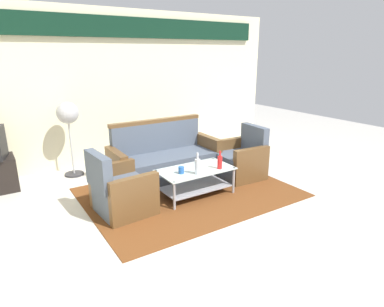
{
  "coord_description": "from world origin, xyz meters",
  "views": [
    {
      "loc": [
        -2.47,
        -3.0,
        2.05
      ],
      "look_at": [
        -0.03,
        0.78,
        0.65
      ],
      "focal_mm": 30.74,
      "sensor_mm": 36.0,
      "label": 1
    }
  ],
  "objects_px": {
    "cup": "(181,170)",
    "pedestal_fan": "(68,117)",
    "armchair_right": "(241,160)",
    "bottle_clear": "(197,166)",
    "coffee_table": "(195,178)",
    "armchair_left": "(121,192)",
    "couch": "(164,161)",
    "bottle_red": "(220,162)"
  },
  "relations": [
    {
      "from": "coffee_table",
      "to": "cup",
      "type": "xyz_separation_m",
      "value": [
        -0.27,
        -0.04,
        0.19
      ]
    },
    {
      "from": "cup",
      "to": "bottle_red",
      "type": "bearing_deg",
      "value": -12.75
    },
    {
      "from": "bottle_clear",
      "to": "armchair_right",
      "type": "bearing_deg",
      "value": 19.47
    },
    {
      "from": "pedestal_fan",
      "to": "armchair_left",
      "type": "bearing_deg",
      "value": -83.97
    },
    {
      "from": "bottle_red",
      "to": "pedestal_fan",
      "type": "xyz_separation_m",
      "value": [
        -1.62,
        2.01,
        0.5
      ]
    },
    {
      "from": "armchair_right",
      "to": "bottle_clear",
      "type": "relative_size",
      "value": 2.75
    },
    {
      "from": "coffee_table",
      "to": "bottle_red",
      "type": "bearing_deg",
      "value": -28.94
    },
    {
      "from": "armchair_left",
      "to": "pedestal_fan",
      "type": "xyz_separation_m",
      "value": [
        -0.19,
        1.76,
        0.73
      ]
    },
    {
      "from": "cup",
      "to": "pedestal_fan",
      "type": "relative_size",
      "value": 0.08
    },
    {
      "from": "bottle_clear",
      "to": "bottle_red",
      "type": "distance_m",
      "value": 0.4
    },
    {
      "from": "armchair_right",
      "to": "couch",
      "type": "bearing_deg",
      "value": 65.1
    },
    {
      "from": "armchair_right",
      "to": "pedestal_fan",
      "type": "distance_m",
      "value": 2.96
    },
    {
      "from": "armchair_left",
      "to": "armchair_right",
      "type": "distance_m",
      "value": 2.19
    },
    {
      "from": "bottle_clear",
      "to": "pedestal_fan",
      "type": "distance_m",
      "value": 2.41
    },
    {
      "from": "cup",
      "to": "armchair_right",
      "type": "bearing_deg",
      "value": 11.44
    },
    {
      "from": "couch",
      "to": "bottle_clear",
      "type": "relative_size",
      "value": 5.83
    },
    {
      "from": "armchair_right",
      "to": "cup",
      "type": "relative_size",
      "value": 8.5
    },
    {
      "from": "armchair_left",
      "to": "coffee_table",
      "type": "bearing_deg",
      "value": 81.73
    },
    {
      "from": "cup",
      "to": "pedestal_fan",
      "type": "xyz_separation_m",
      "value": [
        -1.04,
        1.88,
        0.55
      ]
    },
    {
      "from": "couch",
      "to": "bottle_red",
      "type": "distance_m",
      "value": 1.1
    },
    {
      "from": "pedestal_fan",
      "to": "bottle_clear",
      "type": "bearing_deg",
      "value": -58.76
    },
    {
      "from": "couch",
      "to": "pedestal_fan",
      "type": "height_order",
      "value": "pedestal_fan"
    },
    {
      "from": "bottle_red",
      "to": "cup",
      "type": "relative_size",
      "value": 2.7
    },
    {
      "from": "bottle_clear",
      "to": "coffee_table",
      "type": "bearing_deg",
      "value": 64.5
    },
    {
      "from": "armchair_left",
      "to": "armchair_right",
      "type": "bearing_deg",
      "value": 89.72
    },
    {
      "from": "coffee_table",
      "to": "couch",
      "type": "bearing_deg",
      "value": 94.18
    },
    {
      "from": "armchair_left",
      "to": "cup",
      "type": "xyz_separation_m",
      "value": [
        0.86,
        -0.12,
        0.17
      ]
    },
    {
      "from": "cup",
      "to": "pedestal_fan",
      "type": "distance_m",
      "value": 2.22
    },
    {
      "from": "bottle_clear",
      "to": "couch",
      "type": "bearing_deg",
      "value": 88.69
    },
    {
      "from": "armchair_left",
      "to": "coffee_table",
      "type": "xyz_separation_m",
      "value": [
        1.12,
        -0.08,
        -0.02
      ]
    },
    {
      "from": "pedestal_fan",
      "to": "couch",
      "type": "bearing_deg",
      "value": -38.57
    },
    {
      "from": "bottle_clear",
      "to": "cup",
      "type": "xyz_separation_m",
      "value": [
        -0.18,
        0.14,
        -0.07
      ]
    },
    {
      "from": "armchair_right",
      "to": "coffee_table",
      "type": "relative_size",
      "value": 0.77
    },
    {
      "from": "couch",
      "to": "coffee_table",
      "type": "relative_size",
      "value": 1.64
    },
    {
      "from": "armchair_left",
      "to": "armchair_right",
      "type": "xyz_separation_m",
      "value": [
        2.19,
        0.15,
        0.0
      ]
    },
    {
      "from": "coffee_table",
      "to": "bottle_clear",
      "type": "xyz_separation_m",
      "value": [
        -0.09,
        -0.18,
        0.26
      ]
    },
    {
      "from": "couch",
      "to": "armchair_right",
      "type": "bearing_deg",
      "value": 151.74
    },
    {
      "from": "couch",
      "to": "bottle_clear",
      "type": "bearing_deg",
      "value": 89.09
    },
    {
      "from": "armchair_right",
      "to": "bottle_red",
      "type": "relative_size",
      "value": 3.14
    },
    {
      "from": "bottle_clear",
      "to": "bottle_red",
      "type": "height_order",
      "value": "bottle_clear"
    },
    {
      "from": "bottle_red",
      "to": "cup",
      "type": "bearing_deg",
      "value": 167.25
    },
    {
      "from": "pedestal_fan",
      "to": "coffee_table",
      "type": "bearing_deg",
      "value": -54.56
    }
  ]
}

